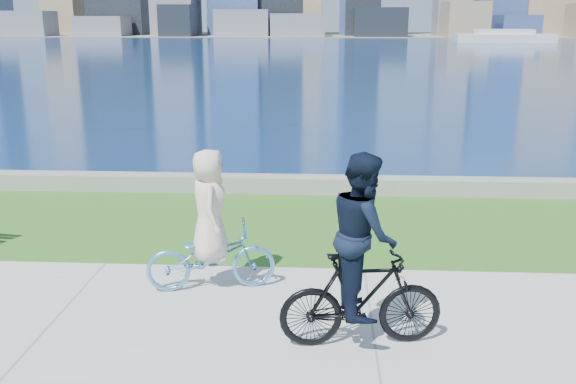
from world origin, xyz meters
TOP-DOWN VIEW (x-y plane):
  - ground at (0.00, 0.00)m, footprint 320.00×320.00m
  - concrete_path at (0.00, 0.00)m, footprint 80.00×3.50m
  - seawall at (0.00, 6.20)m, footprint 90.00×0.50m
  - bay_water at (0.00, 72.00)m, footprint 320.00×131.00m
  - far_shore at (0.00, 130.00)m, footprint 320.00×30.00m
  - ferry_far at (29.99, 93.18)m, footprint 14.52×4.15m
  - cyclist_woman at (1.82, 0.92)m, footprint 0.99×1.89m
  - cyclist_man at (3.82, -0.57)m, footprint 0.81×1.94m

SIDE VIEW (x-z plane):
  - ground at x=0.00m, z-range 0.00..0.00m
  - bay_water at x=0.00m, z-range 0.00..0.01m
  - concrete_path at x=0.00m, z-range 0.00..0.02m
  - far_shore at x=0.00m, z-range 0.00..0.12m
  - seawall at x=0.00m, z-range 0.00..0.35m
  - cyclist_woman at x=1.82m, z-range -0.24..1.76m
  - ferry_far at x=29.99m, z-range -0.17..1.81m
  - cyclist_man at x=3.82m, z-range -0.16..2.12m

